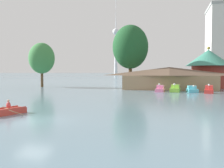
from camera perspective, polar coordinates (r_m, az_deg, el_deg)
ground_plane at (r=20.07m, az=-17.09°, el=-7.78°), size 2000.00×2000.00×0.00m
rowboat_with_rower at (r=23.44m, az=-22.64°, el=-5.70°), size 3.14×3.62×1.36m
pedal_boat_pink at (r=47.37m, az=10.73°, el=-1.14°), size 1.79×2.63×1.58m
pedal_boat_lime at (r=47.64m, az=13.93°, el=-1.09°), size 1.96×3.15×1.62m
pedal_boat_cyan at (r=47.72m, az=17.51°, el=-1.21°), size 1.95×3.10×1.35m
pedal_boat_red at (r=46.16m, az=20.89°, el=-1.30°), size 1.79×2.48×1.63m
boathouse at (r=53.04m, az=12.72°, el=1.36°), size 19.98×6.31×4.61m
green_roof_pavilion at (r=61.28m, az=20.74°, el=3.83°), size 9.99×9.99×9.32m
shoreline_tree_tall_left at (r=63.89m, az=-15.46°, el=5.57°), size 6.18×6.18×10.64m
shoreline_tree_mid at (r=57.93m, az=4.14°, el=8.26°), size 8.01×8.01×14.17m
distant_broadcast_tower at (r=388.33m, az=0.86°, el=9.98°), size 9.55×9.55×127.94m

